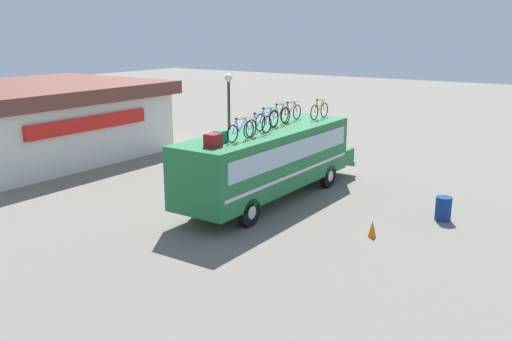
{
  "coord_description": "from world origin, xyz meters",
  "views": [
    {
      "loc": [
        -18.5,
        -11.97,
        6.88
      ],
      "look_at": [
        -0.86,
        0.0,
        1.47
      ],
      "focal_mm": 38.98,
      "sensor_mm": 36.0,
      "label": 1
    }
  ],
  "objects_px": {
    "rooftop_bicycle_2": "(259,125)",
    "street_lamp": "(229,109)",
    "rooftop_bicycle_5": "(291,113)",
    "rooftop_bicycle_4": "(280,116)",
    "rooftop_bicycle_6": "(319,110)",
    "luggage_bag_1": "(213,140)",
    "bus": "(270,159)",
    "rooftop_bicycle_3": "(267,120)",
    "traffic_cone": "(372,229)",
    "rooftop_bicycle_1": "(241,131)",
    "luggage_bag_2": "(221,136)",
    "trash_bin": "(443,209)"
  },
  "relations": [
    {
      "from": "rooftop_bicycle_3",
      "to": "traffic_cone",
      "type": "relative_size",
      "value": 2.92
    },
    {
      "from": "rooftop_bicycle_2",
      "to": "street_lamp",
      "type": "relative_size",
      "value": 0.36
    },
    {
      "from": "trash_bin",
      "to": "rooftop_bicycle_3",
      "type": "bearing_deg",
      "value": 102.77
    },
    {
      "from": "rooftop_bicycle_2",
      "to": "rooftop_bicycle_6",
      "type": "xyz_separation_m",
      "value": [
        4.91,
        0.0,
        0.0
      ]
    },
    {
      "from": "street_lamp",
      "to": "rooftop_bicycle_5",
      "type": "bearing_deg",
      "value": -96.08
    },
    {
      "from": "trash_bin",
      "to": "street_lamp",
      "type": "height_order",
      "value": "street_lamp"
    },
    {
      "from": "luggage_bag_2",
      "to": "street_lamp",
      "type": "bearing_deg",
      "value": 34.57
    },
    {
      "from": "luggage_bag_2",
      "to": "luggage_bag_1",
      "type": "bearing_deg",
      "value": -160.56
    },
    {
      "from": "luggage_bag_2",
      "to": "rooftop_bicycle_3",
      "type": "relative_size",
      "value": 0.27
    },
    {
      "from": "luggage_bag_2",
      "to": "rooftop_bicycle_6",
      "type": "bearing_deg",
      "value": -3.23
    },
    {
      "from": "rooftop_bicycle_4",
      "to": "street_lamp",
      "type": "height_order",
      "value": "street_lamp"
    },
    {
      "from": "bus",
      "to": "street_lamp",
      "type": "bearing_deg",
      "value": 56.78
    },
    {
      "from": "trash_bin",
      "to": "traffic_cone",
      "type": "relative_size",
      "value": 1.54
    },
    {
      "from": "rooftop_bicycle_3",
      "to": "luggage_bag_1",
      "type": "bearing_deg",
      "value": -175.17
    },
    {
      "from": "rooftop_bicycle_5",
      "to": "rooftop_bicycle_4",
      "type": "bearing_deg",
      "value": -170.71
    },
    {
      "from": "traffic_cone",
      "to": "street_lamp",
      "type": "xyz_separation_m",
      "value": [
        4.36,
        9.35,
        2.87
      ]
    },
    {
      "from": "rooftop_bicycle_5",
      "to": "rooftop_bicycle_6",
      "type": "relative_size",
      "value": 1.06
    },
    {
      "from": "rooftop_bicycle_3",
      "to": "rooftop_bicycle_6",
      "type": "bearing_deg",
      "value": -6.68
    },
    {
      "from": "rooftop_bicycle_1",
      "to": "street_lamp",
      "type": "distance_m",
      "value": 6.93
    },
    {
      "from": "traffic_cone",
      "to": "rooftop_bicycle_6",
      "type": "bearing_deg",
      "value": 43.1
    },
    {
      "from": "luggage_bag_1",
      "to": "rooftop_bicycle_5",
      "type": "relative_size",
      "value": 0.3
    },
    {
      "from": "rooftop_bicycle_6",
      "to": "traffic_cone",
      "type": "xyz_separation_m",
      "value": [
        -5.22,
        -4.89,
        -3.06
      ]
    },
    {
      "from": "rooftop_bicycle_4",
      "to": "rooftop_bicycle_1",
      "type": "bearing_deg",
      "value": -170.89
    },
    {
      "from": "rooftop_bicycle_1",
      "to": "rooftop_bicycle_4",
      "type": "height_order",
      "value": "rooftop_bicycle_4"
    },
    {
      "from": "rooftop_bicycle_1",
      "to": "rooftop_bicycle_6",
      "type": "bearing_deg",
      "value": 0.3
    },
    {
      "from": "rooftop_bicycle_3",
      "to": "rooftop_bicycle_4",
      "type": "distance_m",
      "value": 1.17
    },
    {
      "from": "trash_bin",
      "to": "rooftop_bicycle_2",
      "type": "bearing_deg",
      "value": 113.51
    },
    {
      "from": "rooftop_bicycle_6",
      "to": "bus",
      "type": "bearing_deg",
      "value": 174.61
    },
    {
      "from": "bus",
      "to": "street_lamp",
      "type": "distance_m",
      "value": 5.13
    },
    {
      "from": "luggage_bag_2",
      "to": "rooftop_bicycle_3",
      "type": "distance_m",
      "value": 3.11
    },
    {
      "from": "bus",
      "to": "rooftop_bicycle_1",
      "type": "distance_m",
      "value": 3.05
    },
    {
      "from": "rooftop_bicycle_1",
      "to": "traffic_cone",
      "type": "bearing_deg",
      "value": -79.3
    },
    {
      "from": "rooftop_bicycle_5",
      "to": "traffic_cone",
      "type": "distance_m",
      "value": 7.54
    },
    {
      "from": "rooftop_bicycle_6",
      "to": "traffic_cone",
      "type": "bearing_deg",
      "value": -136.9
    },
    {
      "from": "rooftop_bicycle_2",
      "to": "rooftop_bicycle_1",
      "type": "bearing_deg",
      "value": -178.59
    },
    {
      "from": "luggage_bag_2",
      "to": "rooftop_bicycle_2",
      "type": "distance_m",
      "value": 1.92
    },
    {
      "from": "trash_bin",
      "to": "street_lamp",
      "type": "relative_size",
      "value": 0.19
    },
    {
      "from": "luggage_bag_2",
      "to": "rooftop_bicycle_1",
      "type": "relative_size",
      "value": 0.28
    },
    {
      "from": "rooftop_bicycle_3",
      "to": "rooftop_bicycle_6",
      "type": "height_order",
      "value": "rooftop_bicycle_3"
    },
    {
      "from": "rooftop_bicycle_1",
      "to": "bus",
      "type": "bearing_deg",
      "value": 8.14
    },
    {
      "from": "rooftop_bicycle_3",
      "to": "rooftop_bicycle_4",
      "type": "xyz_separation_m",
      "value": [
        1.16,
        0.12,
        0.01
      ]
    },
    {
      "from": "bus",
      "to": "trash_bin",
      "type": "bearing_deg",
      "value": -77.98
    },
    {
      "from": "rooftop_bicycle_1",
      "to": "rooftop_bicycle_5",
      "type": "bearing_deg",
      "value": 9.16
    },
    {
      "from": "rooftop_bicycle_5",
      "to": "rooftop_bicycle_1",
      "type": "bearing_deg",
      "value": -170.84
    },
    {
      "from": "rooftop_bicycle_4",
      "to": "street_lamp",
      "type": "relative_size",
      "value": 0.35
    },
    {
      "from": "luggage_bag_1",
      "to": "rooftop_bicycle_6",
      "type": "xyz_separation_m",
      "value": [
        7.58,
        -0.1,
        0.15
      ]
    },
    {
      "from": "bus",
      "to": "rooftop_bicycle_4",
      "type": "height_order",
      "value": "rooftop_bicycle_4"
    },
    {
      "from": "rooftop_bicycle_4",
      "to": "rooftop_bicycle_6",
      "type": "height_order",
      "value": "rooftop_bicycle_4"
    },
    {
      "from": "luggage_bag_1",
      "to": "trash_bin",
      "type": "height_order",
      "value": "luggage_bag_1"
    },
    {
      "from": "bus",
      "to": "luggage_bag_1",
      "type": "distance_m",
      "value": 4.28
    }
  ]
}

